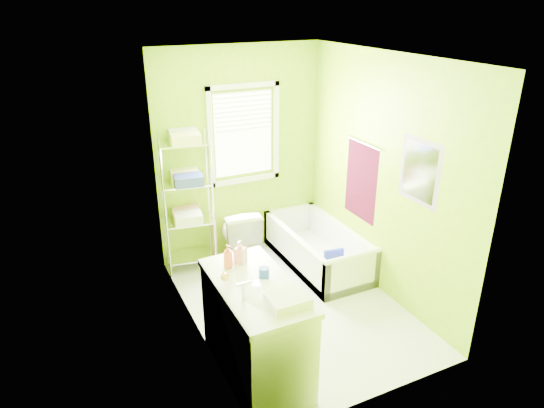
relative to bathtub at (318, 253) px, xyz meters
name	(u,v)px	position (x,y,z in m)	size (l,w,h in m)	color
ground	(293,305)	(-0.69, -0.64, -0.16)	(2.90, 2.90, 0.00)	silver
room_envelope	(296,170)	(-0.69, -0.64, 1.39)	(2.14, 2.94, 2.62)	#7AA508
window	(244,129)	(-0.64, 0.79, 1.45)	(0.92, 0.05, 1.22)	white
door	(235,299)	(-1.72, -1.63, 0.84)	(0.09, 0.80, 2.00)	white
right_wall_decor	(383,177)	(0.35, -0.66, 1.16)	(0.04, 1.48, 1.17)	#3D071A
bathtub	(318,253)	(0.00, 0.00, 0.00)	(0.73, 1.56, 0.51)	white
toilet	(239,235)	(-0.87, 0.47, 0.22)	(0.43, 0.75, 0.77)	white
vanity	(256,326)	(-1.44, -1.37, 0.32)	(0.61, 1.20, 1.12)	white
wire_shelf_unit	(188,187)	(-1.41, 0.63, 0.89)	(0.62, 0.51, 1.71)	silver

